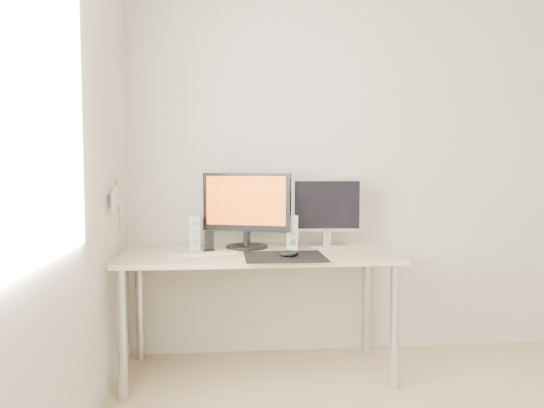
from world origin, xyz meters
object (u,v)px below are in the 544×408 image
second_monitor (327,208)px  speaker_left (195,232)px  mouse (289,254)px  phone_dock (209,245)px  speaker_right (292,232)px  keyboard (203,255)px  main_monitor (247,207)px  desk (258,265)px

second_monitor → speaker_left: second_monitor is taller
mouse → phone_dock: (-0.45, 0.27, 0.01)m
speaker_right → keyboard: bearing=-156.1°
main_monitor → desk: bearing=-69.5°
desk → main_monitor: size_ratio=2.98×
mouse → main_monitor: size_ratio=0.20×
desk → keyboard: bearing=-159.8°
main_monitor → speaker_left: (-0.32, -0.01, -0.15)m
speaker_left → speaker_right: same height
second_monitor → speaker_left: (-0.82, -0.04, -0.14)m
second_monitor → speaker_right: (-0.23, -0.07, -0.14)m
keyboard → mouse: bearing=-10.8°
speaker_left → keyboard: 0.29m
speaker_right → keyboard: (-0.53, -0.24, -0.10)m
second_monitor → speaker_right: size_ratio=2.20×
main_monitor → speaker_right: (0.28, -0.04, -0.15)m
mouse → phone_dock: 0.52m
second_monitor → speaker_left: bearing=-177.4°
second_monitor → phone_dock: 0.77m
mouse → second_monitor: (0.29, 0.40, 0.22)m
mouse → desk: bearing=127.5°
second_monitor → speaker_left: 0.84m
desk → speaker_left: (-0.38, 0.15, 0.18)m
desk → speaker_right: (0.22, 0.12, 0.18)m
main_monitor → speaker_left: main_monitor is taller
desk → phone_dock: bearing=167.9°
main_monitor → keyboard: main_monitor is taller
main_monitor → keyboard: 0.45m
mouse → speaker_left: speaker_left is taller
main_monitor → speaker_left: bearing=-178.4°
speaker_left → second_monitor: bearing=2.6°
speaker_right → desk: bearing=-151.1°
mouse → phone_dock: phone_dock is taller
main_monitor → mouse: bearing=-59.2°
mouse → desk: size_ratio=0.07×
main_monitor → speaker_right: size_ratio=2.61×
desk → second_monitor: bearing=22.9°
speaker_left → speaker_right: (0.59, -0.03, 0.00)m
mouse → speaker_right: size_ratio=0.53×
mouse → second_monitor: bearing=54.0°
keyboard → second_monitor: bearing=21.8°
desk → speaker_right: speaker_right is taller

